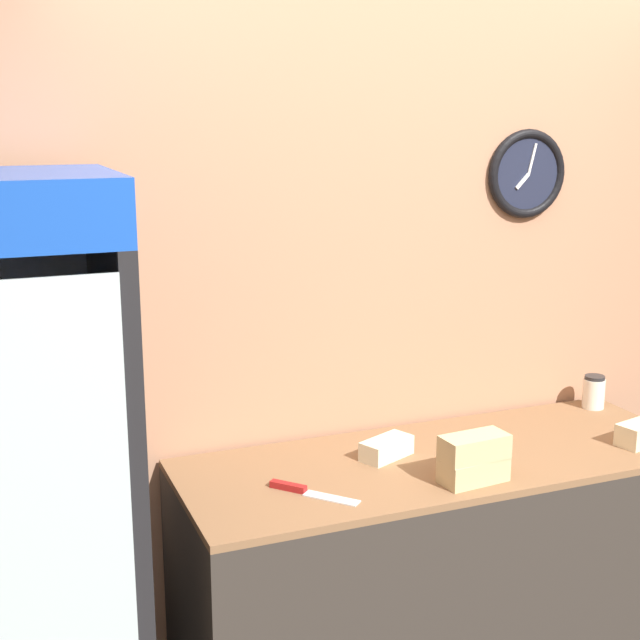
# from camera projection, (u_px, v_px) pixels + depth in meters

# --- Properties ---
(wall_back) EXTENTS (5.20, 0.09, 2.70)m
(wall_back) POSITION_uv_depth(u_px,v_px,m) (397.00, 304.00, 3.35)
(wall_back) COLOR #AD7A5B
(wall_back) RESTS_ON ground_plane
(prep_counter) EXTENTS (1.85, 0.68, 0.89)m
(prep_counter) POSITION_uv_depth(u_px,v_px,m) (440.00, 572.00, 3.20)
(prep_counter) COLOR #332D28
(prep_counter) RESTS_ON ground_plane
(beverage_cooler) EXTENTS (0.69, 0.69, 1.90)m
(beverage_cooler) POSITION_uv_depth(u_px,v_px,m) (6.00, 473.00, 2.59)
(beverage_cooler) COLOR black
(beverage_cooler) RESTS_ON ground_plane
(sandwich_stack_bottom) EXTENTS (0.23, 0.13, 0.08)m
(sandwich_stack_bottom) POSITION_uv_depth(u_px,v_px,m) (473.00, 470.00, 2.88)
(sandwich_stack_bottom) COLOR tan
(sandwich_stack_bottom) RESTS_ON prep_counter
(sandwich_stack_middle) EXTENTS (0.23, 0.12, 0.08)m
(sandwich_stack_middle) POSITION_uv_depth(u_px,v_px,m) (474.00, 447.00, 2.86)
(sandwich_stack_middle) COLOR tan
(sandwich_stack_middle) RESTS_ON sandwich_stack_bottom
(sandwich_flat_right) EXTENTS (0.21, 0.16, 0.07)m
(sandwich_flat_right) POSITION_uv_depth(u_px,v_px,m) (386.00, 448.00, 3.08)
(sandwich_flat_right) COLOR beige
(sandwich_flat_right) RESTS_ON prep_counter
(chefs_knife) EXTENTS (0.23, 0.25, 0.02)m
(chefs_knife) POSITION_uv_depth(u_px,v_px,m) (302.00, 490.00, 2.80)
(chefs_knife) COLOR silver
(chefs_knife) RESTS_ON prep_counter
(condiment_jar) EXTENTS (0.09, 0.09, 0.13)m
(condiment_jar) POSITION_uv_depth(u_px,v_px,m) (594.00, 392.00, 3.59)
(condiment_jar) COLOR silver
(condiment_jar) RESTS_ON prep_counter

